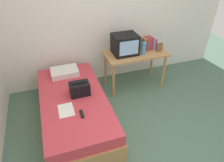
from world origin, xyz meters
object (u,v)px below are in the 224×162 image
at_px(desk, 135,57).
at_px(magazine, 66,110).
at_px(tv, 125,44).
at_px(handbag, 80,89).
at_px(book_row, 149,43).
at_px(pillow, 65,72).
at_px(remote_dark, 82,114).
at_px(bed, 74,109).
at_px(water_bottle, 143,49).
at_px(picture_frame, 160,47).

xyz_separation_m(desk, magazine, (-1.46, -0.91, -0.15)).
height_order(tv, handbag, tv).
bearing_deg(book_row, desk, -168.58).
bearing_deg(pillow, remote_dark, -86.38).
bearing_deg(bed, tv, 30.99).
xyz_separation_m(handbag, remote_dark, (-0.07, -0.46, -0.09)).
bearing_deg(pillow, desk, -2.08).
bearing_deg(remote_dark, desk, 40.03).
bearing_deg(handbag, pillow, 102.18).
xyz_separation_m(desk, handbag, (-1.20, -0.60, -0.05)).
height_order(desk, water_bottle, water_bottle).
xyz_separation_m(tv, picture_frame, (0.65, -0.14, -0.09)).
relative_size(bed, remote_dark, 12.82).
height_order(desk, picture_frame, picture_frame).
bearing_deg(handbag, book_row, 23.96).
xyz_separation_m(bed, pillow, (-0.02, 0.69, 0.30)).
distance_m(desk, magazine, 1.73).
distance_m(pillow, magazine, 0.97).
height_order(picture_frame, remote_dark, picture_frame).
height_order(bed, remote_dark, remote_dark).
bearing_deg(book_row, water_bottle, -137.41).
relative_size(handbag, remote_dark, 1.92).
bearing_deg(book_row, bed, -156.60).
height_order(desk, pillow, desk).
bearing_deg(pillow, handbag, -77.82).
relative_size(book_row, picture_frame, 1.48).
distance_m(tv, water_bottle, 0.34).
bearing_deg(tv, picture_frame, -11.95).
height_order(water_bottle, magazine, water_bottle).
distance_m(picture_frame, magazine, 2.09).
bearing_deg(remote_dark, bed, 96.87).
bearing_deg(book_row, pillow, -179.58).
bearing_deg(remote_dark, tv, 45.85).
bearing_deg(picture_frame, water_bottle, -175.45).
height_order(desk, remote_dark, desk).
bearing_deg(handbag, picture_frame, 16.84).
height_order(bed, handbag, handbag).
bearing_deg(book_row, remote_dark, -144.33).
bearing_deg(magazine, water_bottle, 26.61).
relative_size(handbag, magazine, 1.03).
bearing_deg(remote_dark, pillow, 93.62).
bearing_deg(pillow, picture_frame, -5.08).
distance_m(water_bottle, handbag, 1.39).
height_order(handbag, remote_dark, handbag).
distance_m(bed, water_bottle, 1.61).
distance_m(bed, desk, 1.52).
height_order(tv, water_bottle, tv).
distance_m(book_row, picture_frame, 0.22).
bearing_deg(water_bottle, tv, 150.54).
height_order(pillow, remote_dark, pillow).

